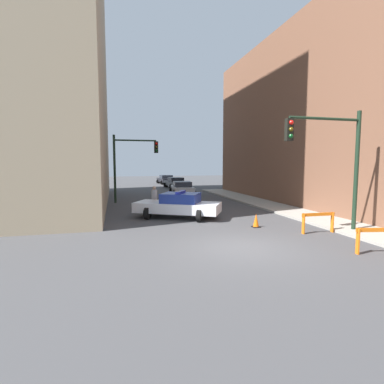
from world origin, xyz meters
TOP-DOWN VIEW (x-y plane):
  - ground_plane at (0.00, 0.00)m, footprint 120.00×120.00m
  - sidewalk_right at (6.20, 0.00)m, footprint 2.40×44.00m
  - building_right at (13.40, 8.00)m, footprint 12.00×28.00m
  - traffic_light_near at (4.73, 1.12)m, footprint 3.64×0.35m
  - traffic_light_far at (-3.30, 13.83)m, footprint 3.44×0.35m
  - police_car at (-1.01, 6.38)m, footprint 5.00×3.91m
  - parked_car_near at (1.81, 17.96)m, footprint 2.53×4.45m
  - parked_car_mid at (2.75, 25.96)m, footprint 2.55×4.46m
  - parked_car_far at (2.83, 33.39)m, footprint 2.48×4.42m
  - pedestrian_crossing at (-2.08, 8.40)m, footprint 0.47×0.47m
  - barrier_mid at (4.17, -1.83)m, footprint 1.58×0.46m
  - barrier_back at (4.18, 1.29)m, footprint 1.60×0.20m
  - traffic_cone at (2.09, 3.07)m, footprint 0.36×0.36m

SIDE VIEW (x-z plane):
  - ground_plane at x=0.00m, z-range 0.00..0.00m
  - sidewalk_right at x=6.20m, z-range 0.00..0.12m
  - traffic_cone at x=2.09m, z-range -0.01..0.65m
  - barrier_mid at x=4.17m, z-range 0.17..1.07m
  - barrier_back at x=4.18m, z-range 0.17..1.07m
  - parked_car_near at x=1.81m, z-range 0.02..1.33m
  - parked_car_mid at x=2.75m, z-range 0.02..1.33m
  - parked_car_far at x=2.83m, z-range 0.02..1.33m
  - police_car at x=-1.01m, z-range -0.04..1.48m
  - pedestrian_crossing at x=-2.08m, z-range 0.03..1.69m
  - traffic_light_far at x=-3.30m, z-range 0.80..6.00m
  - traffic_light_near at x=4.73m, z-range 0.93..6.13m
  - building_right at x=13.40m, z-range 0.00..12.88m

